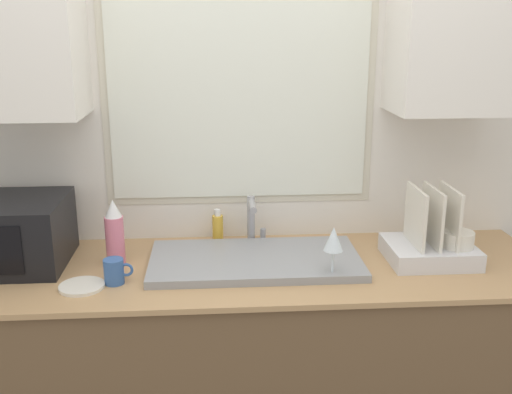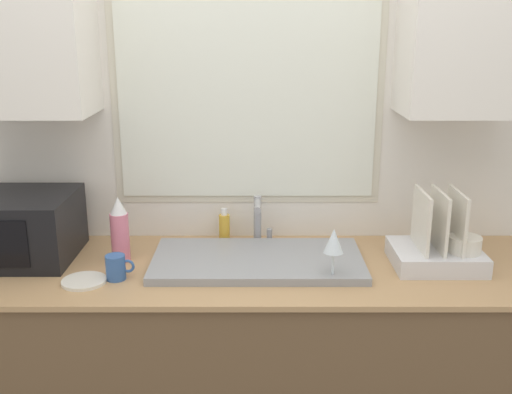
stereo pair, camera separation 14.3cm
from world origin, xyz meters
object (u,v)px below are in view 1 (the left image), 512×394
Objects in this scene: faucet at (253,217)px; mug_near_sink at (115,271)px; microwave at (9,233)px; spray_bottle at (115,234)px; soap_bottle at (218,228)px; dish_rack at (433,244)px; wine_glass at (333,241)px.

faucet is 1.95× the size of mug_near_sink.
microwave is 0.40m from spray_bottle.
mug_near_sink is (-0.37, -0.39, -0.02)m from soap_bottle.
spray_bottle is at bearing 97.00° from mug_near_sink.
dish_rack is 0.45m from wine_glass.
faucet is at bearing 8.92° from microwave.
soap_bottle is (0.78, 0.18, -0.06)m from microwave.
mug_near_sink is at bearing -26.58° from microwave.
mug_near_sink is at bearing -174.02° from dish_rack.
wine_glass is at bearing -14.33° from spray_bottle.
dish_rack is 3.17× the size of mug_near_sink.
spray_bottle is at bearing 165.67° from wine_glass.
dish_rack is at bearing -3.01° from microwave.
faucet is 1.01× the size of wine_glass.
mug_near_sink is at bearing -83.00° from spray_bottle.
spray_bottle reaches higher than soap_bottle.
wine_glass is at bearing -11.09° from microwave.
dish_rack is 1.21m from spray_bottle.
microwave is at bearing -166.85° from soap_bottle.
spray_bottle is at bearing -4.40° from microwave.
soap_bottle is at bearing 134.13° from wine_glass.
spray_bottle is 1.79× the size of soap_bottle.
faucet is 0.46m from wine_glass.
wine_glass is (0.26, -0.38, 0.03)m from faucet.
microwave reaches higher than mug_near_sink.
microwave reaches higher than soap_bottle.
faucet reaches higher than mug_near_sink.
wine_glass is at bearing -45.87° from soap_bottle.
microwave is 0.47m from mug_near_sink.
soap_bottle is 1.39× the size of mug_near_sink.
spray_bottle is (-0.53, -0.18, 0.00)m from faucet.
mug_near_sink is (-0.51, -0.35, -0.07)m from faucet.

